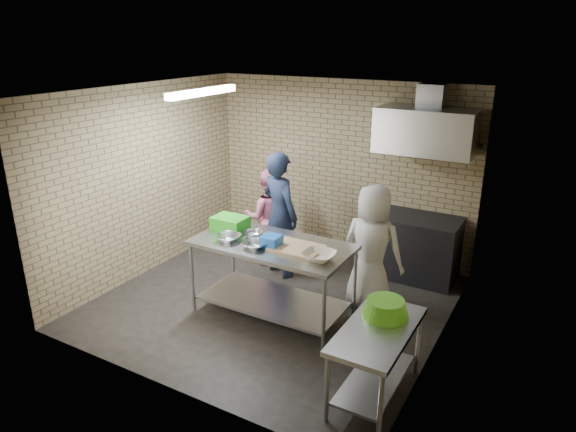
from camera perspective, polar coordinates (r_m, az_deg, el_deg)
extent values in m
plane|color=black|center=(6.87, -1.57, -9.42)|extent=(4.20, 4.20, 0.00)
plane|color=black|center=(6.03, -1.82, 13.59)|extent=(4.20, 4.20, 0.00)
cube|color=tan|center=(8.03, 5.77, 5.24)|extent=(4.20, 0.06, 2.70)
cube|color=tan|center=(4.84, -14.09, -5.22)|extent=(4.20, 0.06, 2.70)
cube|color=tan|center=(7.58, -15.42, 3.76)|extent=(0.06, 4.00, 2.70)
cube|color=tan|center=(5.59, 17.07, -2.10)|extent=(0.06, 4.00, 2.70)
cube|color=#ADB0B4|center=(6.38, -1.72, -6.98)|extent=(1.92, 0.96, 0.96)
cube|color=silver|center=(5.17, 9.65, -15.65)|extent=(0.60, 1.20, 0.75)
cube|color=black|center=(7.57, 13.80, -3.35)|extent=(1.20, 0.70, 0.90)
cube|color=silver|center=(7.15, 15.00, 9.05)|extent=(1.30, 0.60, 0.60)
cube|color=#A5A8AD|center=(7.23, 15.64, 12.72)|extent=(0.35, 0.30, 0.30)
cube|color=#3F2B19|center=(7.30, 17.55, 7.57)|extent=(0.80, 0.20, 0.04)
cube|color=white|center=(6.61, -9.44, 13.36)|extent=(0.10, 1.25, 0.08)
cube|color=green|center=(6.60, -6.42, -0.80)|extent=(0.43, 0.32, 0.17)
cube|color=blue|center=(6.05, -1.86, -2.81)|extent=(0.21, 0.21, 0.14)
cube|color=tan|center=(5.99, 1.00, -3.57)|extent=(0.59, 0.45, 0.03)
imported|color=silver|center=(6.27, -6.63, -2.42)|extent=(0.31, 0.31, 0.07)
imported|color=silver|center=(6.35, -3.85, -2.03)|extent=(0.23, 0.23, 0.07)
imported|color=#B2B5B9|center=(6.04, -3.66, -3.22)|extent=(0.28, 0.28, 0.07)
imported|color=beige|center=(5.73, 3.46, -4.43)|extent=(0.38, 0.38, 0.09)
cylinder|color=#B22619|center=(7.34, 15.73, 8.68)|extent=(0.07, 0.07, 0.18)
cylinder|color=green|center=(7.26, 18.79, 8.13)|extent=(0.06, 0.06, 0.15)
imported|color=#141933|center=(7.28, -0.90, 0.15)|extent=(0.77, 0.65, 1.81)
imported|color=pink|center=(7.71, -2.22, -0.12)|extent=(0.89, 0.84, 1.46)
imported|color=silver|center=(6.47, 9.26, -3.56)|extent=(0.81, 0.53, 1.63)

